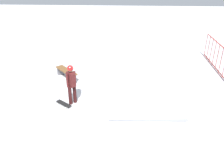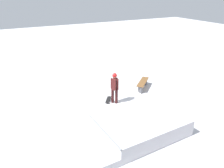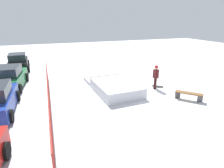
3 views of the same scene
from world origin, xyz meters
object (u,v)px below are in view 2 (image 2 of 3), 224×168
(skateboard, at_px, (108,100))
(skater, at_px, (115,86))
(skate_ramp, at_px, (131,129))
(park_bench, at_px, (143,83))

(skateboard, bearing_deg, skater, -113.23)
(skate_ramp, xyz_separation_m, skateboard, (-0.56, -3.27, -0.24))
(skater, relative_size, skateboard, 2.27)
(skate_ramp, bearing_deg, skater, -107.21)
(skate_ramp, xyz_separation_m, park_bench, (-3.21, -3.76, 0.04))
(skate_ramp, xyz_separation_m, skater, (-0.77, -2.92, 0.69))
(skater, relative_size, park_bench, 1.18)
(skate_ramp, height_order, skateboard, skate_ramp)
(skater, height_order, skateboard, skater)
(skater, bearing_deg, park_bench, -23.88)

